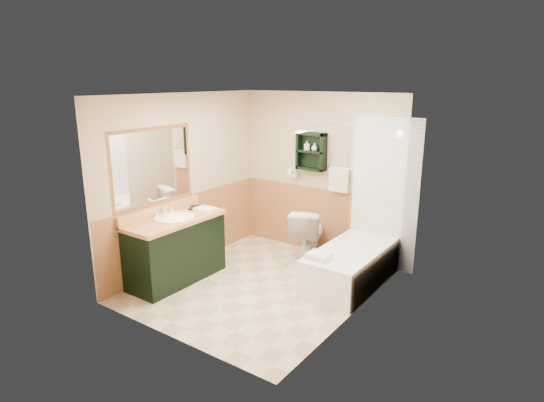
{
  "coord_description": "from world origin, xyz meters",
  "views": [
    {
      "loc": [
        3.23,
        -4.3,
        2.58
      ],
      "look_at": [
        0.05,
        0.2,
        1.09
      ],
      "focal_mm": 30.0,
      "sensor_mm": 36.0,
      "label": 1
    }
  ],
  "objects_px": {
    "hair_dryer": "(294,172)",
    "vanity": "(176,249)",
    "toilet": "(308,234)",
    "vanity_book": "(190,200)",
    "soap_bottle_b": "(315,148)",
    "soap_bottle_a": "(307,148)",
    "wall_shelf": "(311,151)",
    "bathtub": "(351,266)"
  },
  "relations": [
    {
      "from": "vanity_book",
      "to": "soap_bottle_a",
      "type": "height_order",
      "value": "soap_bottle_a"
    },
    {
      "from": "hair_dryer",
      "to": "vanity_book",
      "type": "relative_size",
      "value": 1.08
    },
    {
      "from": "toilet",
      "to": "vanity",
      "type": "bearing_deg",
      "value": 39.53
    },
    {
      "from": "wall_shelf",
      "to": "vanity_book",
      "type": "height_order",
      "value": "wall_shelf"
    },
    {
      "from": "vanity_book",
      "to": "soap_bottle_b",
      "type": "distance_m",
      "value": 1.93
    },
    {
      "from": "hair_dryer",
      "to": "vanity_book",
      "type": "height_order",
      "value": "hair_dryer"
    },
    {
      "from": "toilet",
      "to": "soap_bottle_b",
      "type": "relative_size",
      "value": 7.03
    },
    {
      "from": "bathtub",
      "to": "soap_bottle_a",
      "type": "height_order",
      "value": "soap_bottle_a"
    },
    {
      "from": "toilet",
      "to": "soap_bottle_a",
      "type": "bearing_deg",
      "value": -70.3
    },
    {
      "from": "toilet",
      "to": "vanity_book",
      "type": "xyz_separation_m",
      "value": [
        -1.19,
        -1.18,
        0.58
      ]
    },
    {
      "from": "wall_shelf",
      "to": "bathtub",
      "type": "xyz_separation_m",
      "value": [
        1.03,
        -0.68,
        -1.31
      ]
    },
    {
      "from": "vanity",
      "to": "toilet",
      "type": "height_order",
      "value": "vanity"
    },
    {
      "from": "wall_shelf",
      "to": "vanity",
      "type": "relative_size",
      "value": 0.41
    },
    {
      "from": "wall_shelf",
      "to": "toilet",
      "type": "relative_size",
      "value": 0.71
    },
    {
      "from": "soap_bottle_a",
      "to": "soap_bottle_b",
      "type": "distance_m",
      "value": 0.13
    },
    {
      "from": "soap_bottle_b",
      "to": "soap_bottle_a",
      "type": "bearing_deg",
      "value": 180.0
    },
    {
      "from": "toilet",
      "to": "vanity_book",
      "type": "distance_m",
      "value": 1.78
    },
    {
      "from": "toilet",
      "to": "wall_shelf",
      "type": "bearing_deg",
      "value": -81.39
    },
    {
      "from": "vanity",
      "to": "soap_bottle_b",
      "type": "xyz_separation_m",
      "value": [
        0.95,
        1.89,
        1.18
      ]
    },
    {
      "from": "hair_dryer",
      "to": "vanity_book",
      "type": "xyz_separation_m",
      "value": [
        -0.76,
        -1.47,
        -0.24
      ]
    },
    {
      "from": "vanity_book",
      "to": "soap_bottle_b",
      "type": "relative_size",
      "value": 2.01
    },
    {
      "from": "bathtub",
      "to": "vanity",
      "type": "bearing_deg",
      "value": -147.72
    },
    {
      "from": "wall_shelf",
      "to": "soap_bottle_b",
      "type": "height_order",
      "value": "wall_shelf"
    },
    {
      "from": "wall_shelf",
      "to": "soap_bottle_a",
      "type": "xyz_separation_m",
      "value": [
        -0.07,
        -0.01,
        0.05
      ]
    },
    {
      "from": "wall_shelf",
      "to": "vanity_book",
      "type": "relative_size",
      "value": 2.47
    },
    {
      "from": "toilet",
      "to": "soap_bottle_a",
      "type": "distance_m",
      "value": 1.26
    },
    {
      "from": "bathtub",
      "to": "wall_shelf",
      "type": "bearing_deg",
      "value": 146.37
    },
    {
      "from": "wall_shelf",
      "to": "soap_bottle_a",
      "type": "bearing_deg",
      "value": -175.86
    },
    {
      "from": "bathtub",
      "to": "toilet",
      "type": "bearing_deg",
      "value": 155.06
    },
    {
      "from": "hair_dryer",
      "to": "vanity",
      "type": "relative_size",
      "value": 0.18
    },
    {
      "from": "hair_dryer",
      "to": "vanity",
      "type": "distance_m",
      "value": 2.15
    },
    {
      "from": "soap_bottle_a",
      "to": "soap_bottle_b",
      "type": "height_order",
      "value": "soap_bottle_b"
    },
    {
      "from": "vanity",
      "to": "soap_bottle_a",
      "type": "xyz_separation_m",
      "value": [
        0.83,
        1.89,
        1.17
      ]
    },
    {
      "from": "vanity",
      "to": "bathtub",
      "type": "height_order",
      "value": "vanity"
    },
    {
      "from": "bathtub",
      "to": "toilet",
      "type": "distance_m",
      "value": 0.99
    },
    {
      "from": "wall_shelf",
      "to": "vanity",
      "type": "xyz_separation_m",
      "value": [
        -0.89,
        -1.89,
        -1.12
      ]
    },
    {
      "from": "wall_shelf",
      "to": "vanity",
      "type": "bearing_deg",
      "value": -115.28
    },
    {
      "from": "wall_shelf",
      "to": "hair_dryer",
      "type": "relative_size",
      "value": 2.29
    },
    {
      "from": "toilet",
      "to": "soap_bottle_a",
      "type": "relative_size",
      "value": 5.85
    },
    {
      "from": "bathtub",
      "to": "toilet",
      "type": "height_order",
      "value": "toilet"
    },
    {
      "from": "vanity",
      "to": "toilet",
      "type": "relative_size",
      "value": 1.73
    },
    {
      "from": "vanity",
      "to": "toilet",
      "type": "distance_m",
      "value": 1.93
    }
  ]
}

